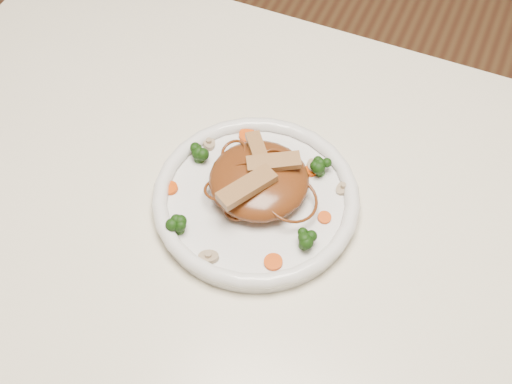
% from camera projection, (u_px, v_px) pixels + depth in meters
% --- Properties ---
extents(table, '(1.20, 0.80, 0.75)m').
position_uv_depth(table, '(285.00, 283.00, 0.95)').
color(table, '#F1E8CC').
rests_on(table, ground).
extents(plate, '(0.33, 0.33, 0.02)m').
position_uv_depth(plate, '(256.00, 202.00, 0.90)').
color(plate, white).
rests_on(plate, table).
extents(noodle_mound, '(0.13, 0.13, 0.04)m').
position_uv_depth(noodle_mound, '(259.00, 180.00, 0.89)').
color(noodle_mound, '#673113').
rests_on(noodle_mound, plate).
extents(chicken_a, '(0.07, 0.05, 0.01)m').
position_uv_depth(chicken_a, '(274.00, 162.00, 0.87)').
color(chicken_a, '#9E784A').
rests_on(chicken_a, noodle_mound).
extents(chicken_b, '(0.05, 0.06, 0.01)m').
position_uv_depth(chicken_b, '(258.00, 150.00, 0.88)').
color(chicken_b, '#9E784A').
rests_on(chicken_b, noodle_mound).
extents(chicken_c, '(0.06, 0.08, 0.01)m').
position_uv_depth(chicken_c, '(247.00, 187.00, 0.85)').
color(chicken_c, '#9E784A').
rests_on(chicken_c, noodle_mound).
extents(broccoli_0, '(0.04, 0.04, 0.03)m').
position_uv_depth(broccoli_0, '(321.00, 165.00, 0.90)').
color(broccoli_0, '#163B0C').
rests_on(broccoli_0, plate).
extents(broccoli_1, '(0.03, 0.03, 0.03)m').
position_uv_depth(broccoli_1, '(199.00, 153.00, 0.92)').
color(broccoli_1, '#163B0C').
rests_on(broccoli_1, plate).
extents(broccoli_2, '(0.03, 0.03, 0.03)m').
position_uv_depth(broccoli_2, '(178.00, 224.00, 0.85)').
color(broccoli_2, '#163B0C').
rests_on(broccoli_2, plate).
extents(broccoli_3, '(0.03, 0.03, 0.03)m').
position_uv_depth(broccoli_3, '(305.00, 239.00, 0.84)').
color(broccoli_3, '#163B0C').
rests_on(broccoli_3, plate).
extents(carrot_0, '(0.02, 0.02, 0.00)m').
position_uv_depth(carrot_0, '(310.00, 171.00, 0.92)').
color(carrot_0, '#E95108').
rests_on(carrot_0, plate).
extents(carrot_1, '(0.02, 0.02, 0.00)m').
position_uv_depth(carrot_1, '(170.00, 188.00, 0.90)').
color(carrot_1, '#E95108').
rests_on(carrot_1, plate).
extents(carrot_2, '(0.02, 0.02, 0.00)m').
position_uv_depth(carrot_2, '(324.00, 218.00, 0.87)').
color(carrot_2, '#E95108').
rests_on(carrot_2, plate).
extents(carrot_3, '(0.03, 0.03, 0.00)m').
position_uv_depth(carrot_3, '(247.00, 135.00, 0.95)').
color(carrot_3, '#E95108').
rests_on(carrot_3, plate).
extents(carrot_4, '(0.03, 0.03, 0.00)m').
position_uv_depth(carrot_4, '(273.00, 262.00, 0.84)').
color(carrot_4, '#E95108').
rests_on(carrot_4, plate).
extents(mushroom_0, '(0.03, 0.03, 0.01)m').
position_uv_depth(mushroom_0, '(209.00, 257.00, 0.84)').
color(mushroom_0, '#C3AF92').
rests_on(mushroom_0, plate).
extents(mushroom_1, '(0.03, 0.03, 0.01)m').
position_uv_depth(mushroom_1, '(343.00, 188.00, 0.90)').
color(mushroom_1, '#C3AF92').
rests_on(mushroom_1, plate).
extents(mushroom_2, '(0.03, 0.03, 0.01)m').
position_uv_depth(mushroom_2, '(209.00, 143.00, 0.94)').
color(mushroom_2, '#C3AF92').
rests_on(mushroom_2, plate).
extents(mushroom_3, '(0.03, 0.03, 0.01)m').
position_uv_depth(mushroom_3, '(313.00, 167.00, 0.92)').
color(mushroom_3, '#C3AF92').
rests_on(mushroom_3, plate).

